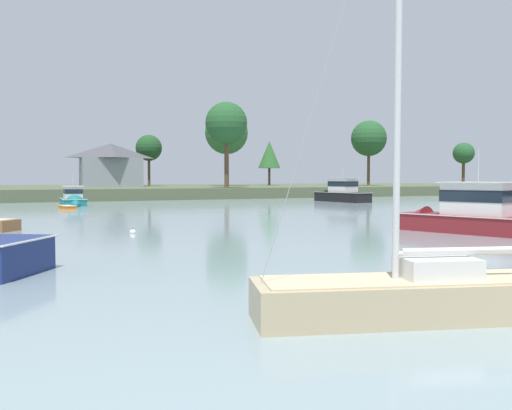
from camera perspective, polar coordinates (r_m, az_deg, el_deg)
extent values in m
cube|color=#4C563D|center=(103.77, -18.21, 1.43)|extent=(194.79, 55.80, 1.68)
cube|color=tan|center=(12.97, 16.99, -10.82)|extent=(7.83, 3.90, 1.51)
cube|color=#CCB78E|center=(12.81, 17.05, -7.46)|extent=(7.33, 3.56, 0.04)
cube|color=silver|center=(12.93, 18.59, -6.27)|extent=(1.94, 1.62, 0.46)
cylinder|color=silver|center=(12.67, 14.81, 15.47)|extent=(0.15, 0.15, 10.07)
cylinder|color=silver|center=(13.13, 20.70, -4.72)|extent=(2.96, 0.95, 0.12)
cylinder|color=silver|center=(13.13, 20.70, -4.51)|extent=(2.67, 0.88, 0.14)
cylinder|color=#999999|center=(12.17, 7.94, 15.95)|extent=(2.94, 0.85, 10.02)
cube|color=maroon|center=(33.56, 22.25, -2.37)|extent=(5.47, 9.08, 1.63)
cone|color=maroon|center=(35.52, 15.84, -1.99)|extent=(3.10, 3.11, 2.42)
cube|color=silver|center=(33.50, 22.28, -1.04)|extent=(5.63, 9.28, 0.05)
cube|color=silver|center=(33.43, 22.40, 0.59)|extent=(3.23, 4.07, 1.85)
cube|color=#19232D|center=(33.42, 22.40, 0.90)|extent=(3.29, 4.15, 0.67)
cube|color=beige|center=(33.41, 22.43, 2.22)|extent=(3.70, 4.59, 0.06)
cylinder|color=silver|center=(33.41, 22.46, 3.95)|extent=(0.03, 0.03, 1.96)
cube|color=black|center=(73.48, 9.08, 0.58)|extent=(3.90, 8.84, 1.99)
cone|color=black|center=(76.76, 6.99, 0.69)|extent=(2.79, 2.71, 2.49)
cube|color=silver|center=(73.45, 9.09, 1.33)|extent=(4.03, 9.02, 0.05)
cube|color=silver|center=(73.34, 9.16, 2.08)|extent=(2.68, 3.81, 1.87)
cube|color=#19232D|center=(73.34, 9.16, 2.22)|extent=(2.73, 3.89, 0.67)
cube|color=beige|center=(73.33, 9.17, 2.83)|extent=(3.08, 4.28, 0.06)
cylinder|color=silver|center=(73.33, 9.17, 3.33)|extent=(0.03, 0.03, 1.22)
cube|color=#196B70|center=(66.38, -18.79, 0.12)|extent=(2.48, 6.52, 1.24)
cone|color=#196B70|center=(63.14, -18.53, -0.01)|extent=(2.21, 1.83, 2.21)
cube|color=silver|center=(66.36, -18.80, 0.63)|extent=(2.58, 6.65, 0.05)
cube|color=silver|center=(65.93, -18.78, 1.26)|extent=(1.97, 2.39, 1.41)
cube|color=#19232D|center=(65.92, -18.78, 1.38)|extent=(2.01, 2.43, 0.51)
cube|color=beige|center=(65.91, -18.79, 1.90)|extent=(2.29, 2.67, 0.06)
cylinder|color=silver|center=(65.91, -18.80, 2.56)|extent=(0.03, 0.03, 1.46)
cube|color=orange|center=(58.37, -19.32, -0.31)|extent=(1.63, 2.91, 0.51)
cube|color=#C6B289|center=(58.36, -19.32, -0.06)|extent=(1.74, 3.03, 0.05)
cube|color=tan|center=(58.36, -19.32, -0.10)|extent=(0.94, 0.28, 0.03)
sphere|color=white|center=(31.74, -12.89, -2.83)|extent=(0.36, 0.36, 0.36)
torus|color=#333338|center=(31.72, -12.89, -2.44)|extent=(0.12, 0.12, 0.02)
cylinder|color=brown|center=(112.79, 1.41, 3.61)|extent=(0.48, 0.48, 5.93)
cone|color=#2D602D|center=(112.89, 1.42, 5.36)|extent=(4.63, 4.63, 5.66)
cylinder|color=brown|center=(104.87, -3.12, 4.34)|extent=(0.85, 0.85, 8.41)
sphere|color=#336B38|center=(105.20, -3.13, 7.65)|extent=(8.33, 8.33, 8.33)
cylinder|color=brown|center=(84.51, -3.14, 4.75)|extent=(0.67, 0.67, 8.59)
sphere|color=#235128|center=(84.89, -3.15, 8.65)|extent=(6.55, 6.55, 6.55)
cylinder|color=brown|center=(111.24, 11.81, 4.06)|extent=(0.59, 0.59, 7.89)
sphere|color=#235128|center=(111.50, 11.84, 6.91)|extent=(7.15, 7.15, 7.15)
cylinder|color=brown|center=(105.73, -11.24, 3.67)|extent=(0.49, 0.49, 6.17)
sphere|color=#1E4723|center=(105.87, -11.26, 5.94)|extent=(5.01, 5.01, 5.01)
cylinder|color=brown|center=(120.63, 21.06, 3.32)|extent=(0.63, 0.63, 5.73)
sphere|color=#235128|center=(120.73, 21.10, 5.15)|extent=(4.38, 4.38, 4.38)
cube|color=gray|center=(98.27, -15.09, 3.36)|extent=(10.13, 6.34, 5.03)
pyramid|color=#47474C|center=(98.38, -15.12, 5.56)|extent=(10.94, 6.84, 2.55)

